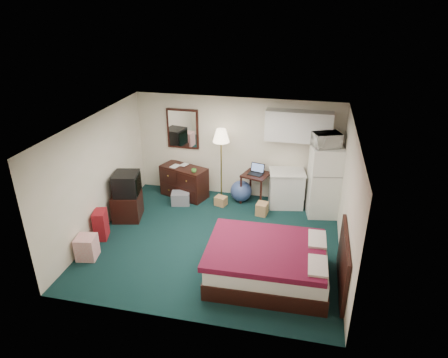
% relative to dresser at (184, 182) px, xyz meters
% --- Properties ---
extents(floor, '(5.00, 4.50, 0.01)m').
position_rel_dresser_xyz_m(floor, '(1.25, -1.85, -0.39)').
color(floor, black).
rests_on(floor, ground).
extents(ceiling, '(5.00, 4.50, 0.01)m').
position_rel_dresser_xyz_m(ceiling, '(1.25, -1.85, 2.11)').
color(ceiling, silver).
rests_on(ceiling, walls).
extents(walls, '(5.01, 4.51, 2.50)m').
position_rel_dresser_xyz_m(walls, '(1.25, -1.85, 0.86)').
color(walls, silver).
rests_on(walls, floor).
extents(mirror, '(0.80, 0.06, 1.00)m').
position_rel_dresser_xyz_m(mirror, '(-0.10, 0.37, 1.26)').
color(mirror, white).
rests_on(mirror, walls).
extents(upper_cabinets, '(1.50, 0.35, 0.70)m').
position_rel_dresser_xyz_m(upper_cabinets, '(2.70, 0.23, 1.56)').
color(upper_cabinets, silver).
rests_on(upper_cabinets, walls).
extents(headboard, '(0.06, 1.56, 1.00)m').
position_rel_dresser_xyz_m(headboard, '(3.71, -2.79, 0.16)').
color(headboard, black).
rests_on(headboard, walls).
extents(dresser, '(1.26, 0.88, 0.79)m').
position_rel_dresser_xyz_m(dresser, '(0.00, 0.00, 0.00)').
color(dresser, black).
rests_on(dresser, floor).
extents(floor_lamp, '(0.44, 0.44, 1.82)m').
position_rel_dresser_xyz_m(floor_lamp, '(0.95, 0.03, 0.52)').
color(floor_lamp, gold).
rests_on(floor_lamp, floor).
extents(desk, '(0.73, 0.73, 0.74)m').
position_rel_dresser_xyz_m(desk, '(1.79, 0.08, -0.02)').
color(desk, black).
rests_on(desk, floor).
extents(exercise_ball, '(0.62, 0.62, 0.52)m').
position_rel_dresser_xyz_m(exercise_ball, '(1.44, 0.05, -0.13)').
color(exercise_ball, '#33487F').
rests_on(exercise_ball, floor).
extents(kitchen_counter, '(0.88, 0.73, 0.86)m').
position_rel_dresser_xyz_m(kitchen_counter, '(2.53, 0.06, 0.04)').
color(kitchen_counter, silver).
rests_on(kitchen_counter, floor).
extents(fridge, '(0.78, 0.78, 1.65)m').
position_rel_dresser_xyz_m(fridge, '(3.38, -0.15, 0.43)').
color(fridge, white).
rests_on(fridge, floor).
extents(bed, '(2.10, 1.66, 0.66)m').
position_rel_dresser_xyz_m(bed, '(2.45, -2.79, -0.06)').
color(bed, '#4A081D').
rests_on(bed, floor).
extents(tv_stand, '(0.73, 0.77, 0.60)m').
position_rel_dresser_xyz_m(tv_stand, '(-0.93, -1.32, -0.09)').
color(tv_stand, black).
rests_on(tv_stand, floor).
extents(suitcase, '(0.33, 0.43, 0.62)m').
position_rel_dresser_xyz_m(suitcase, '(-1.11, -2.21, -0.08)').
color(suitcase, maroon).
rests_on(suitcase, floor).
extents(retail_box, '(0.43, 0.43, 0.46)m').
position_rel_dresser_xyz_m(retail_box, '(-1.03, -2.92, -0.16)').
color(retail_box, white).
rests_on(retail_box, floor).
extents(file_bin, '(0.49, 0.41, 0.30)m').
position_rel_dresser_xyz_m(file_bin, '(0.04, -0.44, -0.24)').
color(file_bin, gray).
rests_on(file_bin, floor).
extents(cardboard_box_a, '(0.32, 0.29, 0.22)m').
position_rel_dresser_xyz_m(cardboard_box_a, '(1.01, -0.28, -0.28)').
color(cardboard_box_a, tan).
rests_on(cardboard_box_a, floor).
extents(cardboard_box_b, '(0.28, 0.32, 0.29)m').
position_rel_dresser_xyz_m(cardboard_box_b, '(2.04, -0.51, -0.25)').
color(cardboard_box_b, tan).
rests_on(cardboard_box_b, floor).
extents(laptop, '(0.40, 0.36, 0.24)m').
position_rel_dresser_xyz_m(laptop, '(1.78, 0.06, 0.47)').
color(laptop, black).
rests_on(laptop, desk).
extents(crt_tv, '(0.65, 0.68, 0.50)m').
position_rel_dresser_xyz_m(crt_tv, '(-0.90, -1.31, 0.45)').
color(crt_tv, black).
rests_on(crt_tv, tv_stand).
extents(microwave, '(0.65, 0.52, 0.39)m').
position_rel_dresser_xyz_m(microwave, '(3.32, -0.19, 1.45)').
color(microwave, white).
rests_on(microwave, fridge).
extents(book_a, '(0.18, 0.08, 0.25)m').
position_rel_dresser_xyz_m(book_a, '(-0.30, 0.02, 0.52)').
color(book_a, tan).
rests_on(book_a, dresser).
extents(book_b, '(0.16, 0.08, 0.22)m').
position_rel_dresser_xyz_m(book_b, '(-0.10, 0.15, 0.50)').
color(book_b, tan).
rests_on(book_b, dresser).
extents(mug, '(0.12, 0.09, 0.12)m').
position_rel_dresser_xyz_m(mug, '(0.34, -0.25, 0.45)').
color(mug, '#4F9B3C').
rests_on(mug, dresser).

